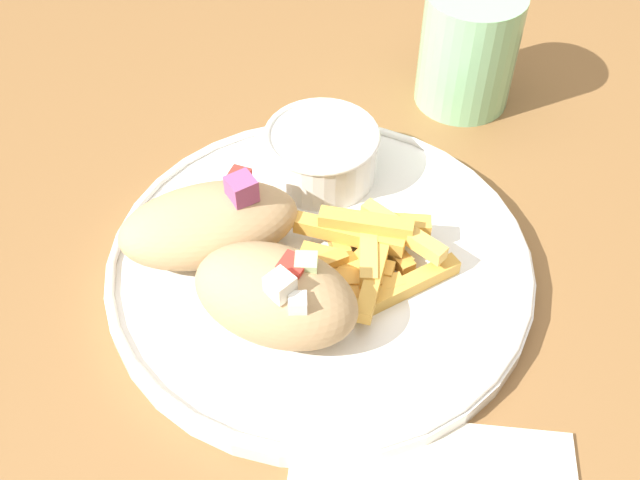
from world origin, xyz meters
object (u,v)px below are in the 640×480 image
plate (320,263)px  water_glass (467,54)px  pita_sandwich_near (276,295)px  fries_pile (363,258)px  sauce_ramekin (322,151)px  pita_sandwich_far (210,226)px

plate → water_glass: 0.24m
pita_sandwich_near → fries_pile: size_ratio=0.98×
plate → sauce_ramekin: 0.09m
plate → pita_sandwich_near: bearing=-130.7°
fries_pile → water_glass: (0.14, 0.18, 0.02)m
pita_sandwich_near → sauce_ramekin: pita_sandwich_near is taller
pita_sandwich_near → fries_pile: pita_sandwich_near is taller
pita_sandwich_far → water_glass: bearing=28.1°
plate → sauce_ramekin: size_ratio=3.42×
pita_sandwich_far → fries_pile: bearing=-25.8°
plate → fries_pile: (0.03, -0.02, 0.02)m
pita_sandwich_near → water_glass: (0.21, 0.21, 0.00)m
pita_sandwich_near → fries_pile: (0.06, 0.03, -0.02)m
water_glass → fries_pile: bearing=-128.0°
plate → water_glass: size_ratio=2.94×
plate → sauce_ramekin: (0.02, 0.08, 0.03)m
pita_sandwich_near → plate: bearing=84.8°
water_glass → pita_sandwich_far: bearing=-149.9°
pita_sandwich_far → fries_pile: size_ratio=0.98×
plate → fries_pile: size_ratio=2.30×
fries_pile → water_glass: 0.23m
pita_sandwich_near → water_glass: size_ratio=1.25×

